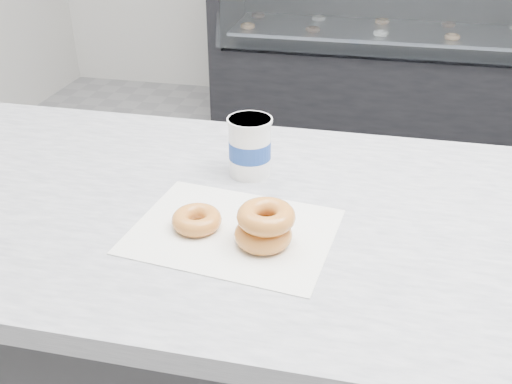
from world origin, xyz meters
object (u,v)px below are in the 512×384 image
at_px(donut_single, 197,220).
at_px(donut_stack, 265,225).
at_px(display_case, 413,47).
at_px(coffee_cup, 250,146).

relative_size(donut_single, donut_stack, 0.64).
relative_size(display_case, donut_stack, 17.49).
height_order(display_case, donut_single, display_case).
bearing_deg(display_case, donut_single, -99.62).
relative_size(display_case, coffee_cup, 19.84).
xyz_separation_m(display_case, donut_single, (-0.48, -2.81, 0.43)).
bearing_deg(donut_stack, display_case, 82.91).
height_order(donut_single, donut_stack, donut_stack).
xyz_separation_m(donut_stack, coffee_cup, (-0.08, 0.24, 0.03)).
bearing_deg(donut_single, donut_stack, -9.46).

